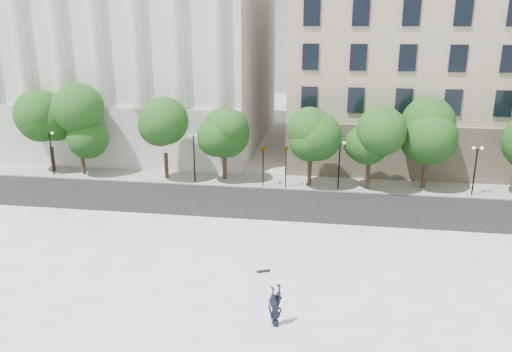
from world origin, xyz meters
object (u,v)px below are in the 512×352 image
(traffic_light_west, at_px, (263,145))
(traffic_light_east, at_px, (286,147))
(person_lying, at_px, (275,320))
(skateboard, at_px, (264,271))

(traffic_light_west, relative_size, traffic_light_east, 1.02)
(person_lying, bearing_deg, traffic_light_east, 54.70)
(traffic_light_west, height_order, traffic_light_east, traffic_light_west)
(person_lying, relative_size, skateboard, 2.70)
(traffic_light_east, relative_size, person_lying, 2.06)
(traffic_light_west, relative_size, skateboard, 5.69)
(traffic_light_west, bearing_deg, traffic_light_east, -0.00)
(traffic_light_east, height_order, skateboard, traffic_light_east)
(traffic_light_west, distance_m, traffic_light_east, 1.94)
(traffic_light_west, distance_m, skateboard, 16.14)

